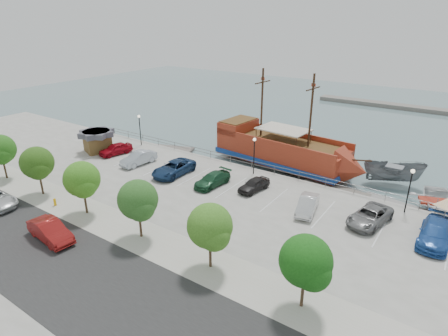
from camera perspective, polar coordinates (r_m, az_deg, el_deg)
The scene contains 32 objects.
ground at distance 38.26m, azimuth -0.45°, elevation -5.42°, with size 160.00×160.00×0.00m, color slate.
land_slab at distance 26.88m, azimuth -29.00°, elevation -21.47°, with size 100.00×58.00×1.20m, color gray.
street at distance 28.19m, azimuth -20.08°, elevation -15.86°, with size 100.00×8.00×0.04m, color #252525.
sidewalk at distance 31.18m, azimuth -11.16°, elevation -10.75°, with size 100.00×4.00×0.05m, color #AEA997.
seawall_railing at distance 43.66m, azimuth 5.38°, elevation 0.32°, with size 50.00×0.06×1.00m.
far_shore at distance 85.13m, azimuth 27.51°, elevation 8.02°, with size 40.00×3.00×0.80m, color slate.
pirate_ship at distance 46.66m, azimuth 10.13°, elevation 2.25°, with size 19.86×7.17×12.39m.
patrol_boat at distance 45.96m, azimuth 24.41°, elevation -0.88°, with size 2.46×6.54×2.53m, color slate.
speedboat at distance 41.86m, azimuth 30.20°, elevation -5.02°, with size 5.06×7.08×1.47m, color silver.
dock_west at distance 53.67m, azimuth -8.36°, elevation 2.92°, with size 6.95×1.99×0.40m, color #6A635C.
dock_mid at distance 42.35m, azimuth 16.51°, elevation -3.23°, with size 7.25×2.07×0.41m, color #69645B.
dock_east at distance 41.24m, azimuth 24.61°, elevation -5.18°, with size 6.35×1.82×0.36m, color gray.
shed at distance 52.04m, azimuth -18.75°, elevation 4.00°, with size 4.41×4.41×2.80m.
street_sedan at distance 33.37m, azimuth -24.97°, elevation -8.67°, with size 1.69×4.85×1.60m, color maroon.
fire_hydrant at distance 38.96m, azimuth -24.38°, elevation -4.71°, with size 0.27×0.27×0.77m.
lamp_post_left at distance 52.55m, azimuth -12.74°, elevation 6.47°, with size 0.36×0.36×4.28m.
lamp_post_mid at distance 41.74m, azimuth 4.62°, elevation 2.84°, with size 0.36×0.36×4.28m.
lamp_post_right at distance 37.16m, azimuth 26.53°, elevation -2.09°, with size 0.36×0.36×4.28m.
tree_a at distance 46.82m, azimuth -30.91°, elevation 2.29°, with size 3.30×3.20×5.00m.
tree_b at distance 40.80m, azimuth -26.57°, elevation 0.52°, with size 3.30×3.20×5.00m.
tree_c at distance 35.15m, azimuth -20.78°, elevation -1.83°, with size 3.30×3.20×5.00m.
tree_d at distance 30.06m, azimuth -12.88°, elevation -5.00°, with size 3.30×3.20×5.00m.
tree_e at distance 25.89m, azimuth -2.00°, elevation -9.15°, with size 3.30×3.20×5.00m.
tree_f at distance 23.13m, azimuth 12.59°, elevation -14.05°, with size 3.30×3.20×5.00m.
parked_car_a at distance 50.39m, azimuth -16.19°, elevation 2.81°, with size 1.75×4.34×1.48m, color #9D0A16.
parked_car_b at distance 46.29m, azimuth -12.88°, elevation 1.46°, with size 1.62×4.65×1.53m, color #B0BBC8.
parked_car_c at distance 42.54m, azimuth -7.67°, elevation -0.03°, with size 2.59×5.62×1.56m, color navy.
parked_car_d at distance 39.54m, azimuth -1.78°, elevation -1.78°, with size 1.89×4.64×1.35m, color #1C4B2D.
parked_car_e at distance 38.52m, azimuth 4.58°, elevation -2.54°, with size 1.57×3.89×1.33m, color black.
parked_car_f at distance 35.19m, azimuth 12.59°, elevation -5.49°, with size 1.51×4.34×1.43m, color silver.
parked_car_g at distance 34.89m, azimuth 21.32°, elevation -6.83°, with size 2.37×5.13×1.43m, color slate.
parked_car_h at distance 34.41m, azimuth 29.50°, elevation -8.60°, with size 2.25×5.54×1.61m, color #224F9F.
Camera 1 is at (19.31, -27.81, 16.81)m, focal length 30.00 mm.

